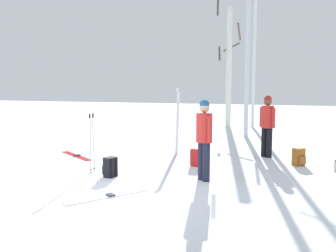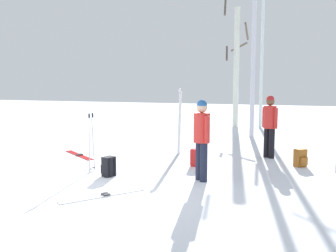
{
  "view_description": "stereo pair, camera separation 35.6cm",
  "coord_description": "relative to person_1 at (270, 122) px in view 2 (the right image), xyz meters",
  "views": [
    {
      "loc": [
        3.33,
        -6.14,
        2.07
      ],
      "look_at": [
        0.52,
        2.78,
        1.0
      ],
      "focal_mm": 40.88,
      "sensor_mm": 36.0,
      "label": 1
    },
    {
      "loc": [
        3.67,
        -6.02,
        2.07
      ],
      "look_at": [
        0.52,
        2.78,
        1.0
      ],
      "focal_mm": 40.88,
      "sensor_mm": 36.0,
      "label": 2
    }
  ],
  "objects": [
    {
      "name": "person_2",
      "position": [
        -1.13,
        -3.03,
        0.0
      ],
      "size": [
        0.4,
        0.4,
        1.72
      ],
      "color": "#1E2338",
      "rests_on": "ground_plane"
    },
    {
      "name": "ski_pair_lying_0",
      "position": [
        -2.53,
        -4.71,
        -0.97
      ],
      "size": [
        1.13,
        1.42,
        0.05
      ],
      "color": "white",
      "rests_on": "ground_plane"
    },
    {
      "name": "ski_pair_lying_1",
      "position": [
        -5.13,
        -1.47,
        -0.97
      ],
      "size": [
        1.47,
        1.11,
        0.05
      ],
      "color": "red",
      "rests_on": "ground_plane"
    },
    {
      "name": "ground_plane",
      "position": [
        -2.8,
        -4.69,
        -0.98
      ],
      "size": [
        60.0,
        60.0,
        0.0
      ],
      "primitive_type": "plane",
      "color": "white"
    },
    {
      "name": "birch_tree_0",
      "position": [
        -2.16,
        7.08,
        1.91
      ],
      "size": [
        1.16,
        1.16,
        6.18
      ],
      "color": "silver",
      "rests_on": "ground_plane"
    },
    {
      "name": "ski_poles_0",
      "position": [
        -3.75,
        -3.06,
        -0.25
      ],
      "size": [
        0.07,
        0.24,
        1.36
      ],
      "color": "#B2B2BC",
      "rests_on": "ground_plane"
    },
    {
      "name": "birch_tree_1",
      "position": [
        -1.01,
        7.14,
        3.1
      ],
      "size": [
        1.67,
        1.68,
        7.85
      ],
      "color": "silver",
      "rests_on": "ground_plane"
    },
    {
      "name": "ski_pair_planted_0",
      "position": [
        -2.49,
        -0.33,
        -0.04
      ],
      "size": [
        0.19,
        0.17,
        1.89
      ],
      "color": "white",
      "rests_on": "ground_plane"
    },
    {
      "name": "backpack_0",
      "position": [
        -1.6,
        -1.69,
        -0.77
      ],
      "size": [
        0.31,
        0.29,
        0.44
      ],
      "color": "red",
      "rests_on": "ground_plane"
    },
    {
      "name": "person_1",
      "position": [
        0.0,
        0.0,
        0.0
      ],
      "size": [
        0.43,
        0.36,
        1.72
      ],
      "color": "black",
      "rests_on": "ground_plane"
    },
    {
      "name": "backpack_2",
      "position": [
        -3.15,
        -3.36,
        -0.77
      ],
      "size": [
        0.33,
        0.31,
        0.44
      ],
      "color": "black",
      "rests_on": "ground_plane"
    },
    {
      "name": "birch_tree_2",
      "position": [
        -0.98,
        4.01,
        3.18
      ],
      "size": [
        1.18,
        1.45,
        8.14
      ],
      "color": "silver",
      "rests_on": "ground_plane"
    },
    {
      "name": "backpack_1",
      "position": [
        0.83,
        -0.89,
        -0.77
      ],
      "size": [
        0.34,
        0.35,
        0.44
      ],
      "color": "#99591E",
      "rests_on": "ground_plane"
    }
  ]
}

